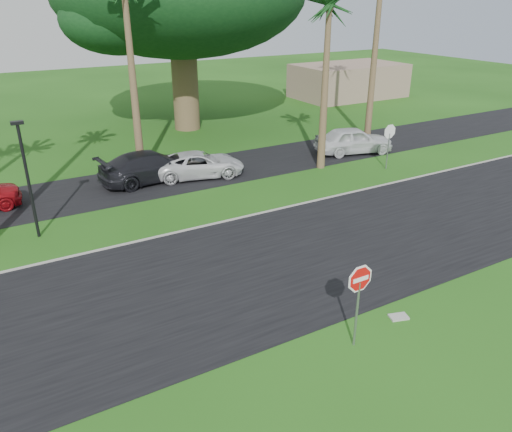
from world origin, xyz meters
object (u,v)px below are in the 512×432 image
object	(u,v)px
stop_sign_near	(359,290)
stop_sign_far	(389,137)
car_dark	(151,166)
car_pickup	(354,140)
car_minivan	(199,165)

from	to	relation	value
stop_sign_near	stop_sign_far	xyz separation A→B (m)	(11.50, 11.00, 0.00)
stop_sign_far	car_dark	distance (m)	12.79
stop_sign_near	car_pickup	bearing A→B (deg)	50.25
car_pickup	car_minivan	bearing A→B (deg)	100.86
stop_sign_near	car_dark	xyz separation A→B (m)	(-0.41, 15.56, -1.00)
car_dark	stop_sign_far	bearing A→B (deg)	-117.12
car_pickup	car_dark	bearing A→B (deg)	98.76
car_pickup	stop_sign_near	bearing A→B (deg)	155.07
car_dark	car_pickup	world-z (taller)	car_pickup
car_pickup	stop_sign_far	bearing A→B (deg)	-171.39
car_minivan	car_pickup	size ratio (longest dim) A/B	1.01
car_minivan	car_dark	bearing A→B (deg)	89.54
car_minivan	car_pickup	distance (m)	9.87
stop_sign_far	car_minivan	size ratio (longest dim) A/B	0.56
stop_sign_far	car_dark	bearing A→B (deg)	-20.93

